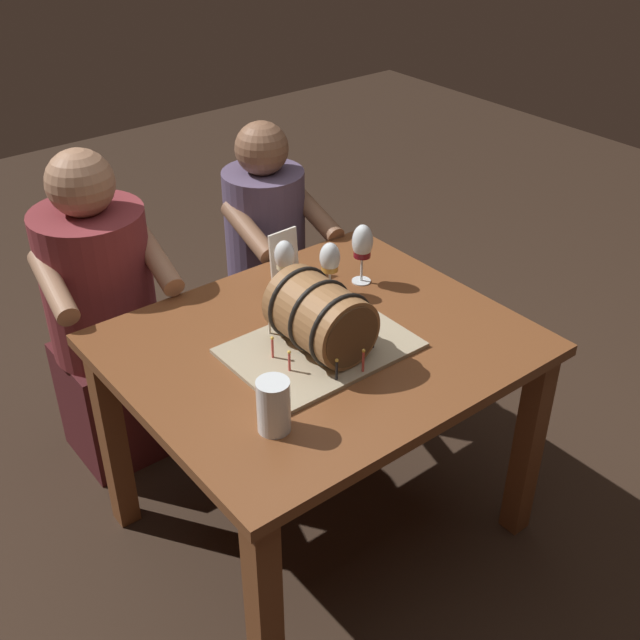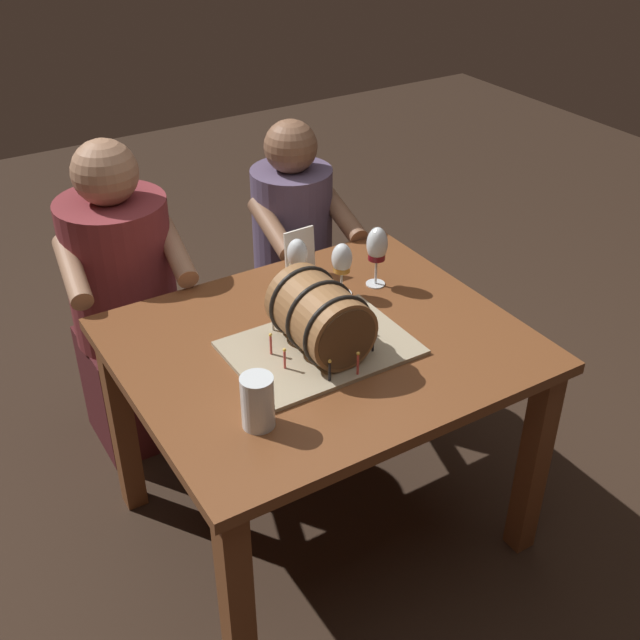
{
  "view_description": "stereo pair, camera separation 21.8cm",
  "coord_description": "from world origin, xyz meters",
  "px_view_note": "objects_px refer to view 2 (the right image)",
  "views": [
    {
      "loc": [
        -1.17,
        -1.48,
        2.02
      ],
      "look_at": [
        -0.03,
        -0.04,
        0.84
      ],
      "focal_mm": 44.33,
      "sensor_mm": 36.0,
      "label": 1
    },
    {
      "loc": [
        -0.99,
        -1.61,
        2.02
      ],
      "look_at": [
        -0.03,
        -0.04,
        0.84
      ],
      "focal_mm": 44.33,
      "sensor_mm": 36.0,
      "label": 2
    }
  ],
  "objects_px": {
    "wine_glass_amber": "(342,261)",
    "wine_glass_red": "(377,247)",
    "person_seated_left": "(126,308)",
    "beer_pint": "(258,404)",
    "person_seated_right": "(294,274)",
    "dining_table": "(321,373)",
    "wine_glass_white": "(297,256)",
    "barrel_cake": "(320,321)",
    "menu_card": "(300,252)"
  },
  "relations": [
    {
      "from": "wine_glass_white",
      "to": "beer_pint",
      "type": "distance_m",
      "value": 0.67
    },
    {
      "from": "dining_table",
      "to": "wine_glass_white",
      "type": "xyz_separation_m",
      "value": [
        0.09,
        0.28,
        0.24
      ]
    },
    {
      "from": "barrel_cake",
      "to": "menu_card",
      "type": "distance_m",
      "value": 0.44
    },
    {
      "from": "wine_glass_white",
      "to": "beer_pint",
      "type": "bearing_deg",
      "value": -128.57
    },
    {
      "from": "wine_glass_amber",
      "to": "wine_glass_red",
      "type": "relative_size",
      "value": 0.88
    },
    {
      "from": "menu_card",
      "to": "person_seated_right",
      "type": "relative_size",
      "value": 0.14
    },
    {
      "from": "beer_pint",
      "to": "menu_card",
      "type": "xyz_separation_m",
      "value": [
        0.47,
        0.61,
        0.01
      ]
    },
    {
      "from": "barrel_cake",
      "to": "wine_glass_white",
      "type": "bearing_deg",
      "value": 70.48
    },
    {
      "from": "person_seated_left",
      "to": "beer_pint",
      "type": "bearing_deg",
      "value": -89.38
    },
    {
      "from": "menu_card",
      "to": "wine_glass_amber",
      "type": "bearing_deg",
      "value": -77.95
    },
    {
      "from": "person_seated_left",
      "to": "person_seated_right",
      "type": "distance_m",
      "value": 0.68
    },
    {
      "from": "dining_table",
      "to": "wine_glass_white",
      "type": "relative_size",
      "value": 6.26
    },
    {
      "from": "barrel_cake",
      "to": "menu_card",
      "type": "relative_size",
      "value": 3.17
    },
    {
      "from": "beer_pint",
      "to": "menu_card",
      "type": "height_order",
      "value": "menu_card"
    },
    {
      "from": "wine_glass_white",
      "to": "person_seated_left",
      "type": "height_order",
      "value": "person_seated_left"
    },
    {
      "from": "barrel_cake",
      "to": "person_seated_right",
      "type": "distance_m",
      "value": 0.94
    },
    {
      "from": "menu_card",
      "to": "person_seated_left",
      "type": "bearing_deg",
      "value": 139.4
    },
    {
      "from": "wine_glass_white",
      "to": "menu_card",
      "type": "bearing_deg",
      "value": 55.79
    },
    {
      "from": "wine_glass_white",
      "to": "wine_glass_red",
      "type": "relative_size",
      "value": 0.89
    },
    {
      "from": "barrel_cake",
      "to": "wine_glass_white",
      "type": "distance_m",
      "value": 0.34
    },
    {
      "from": "wine_glass_red",
      "to": "person_seated_left",
      "type": "bearing_deg",
      "value": 138.76
    },
    {
      "from": "wine_glass_white",
      "to": "menu_card",
      "type": "distance_m",
      "value": 0.11
    },
    {
      "from": "dining_table",
      "to": "wine_glass_amber",
      "type": "distance_m",
      "value": 0.36
    },
    {
      "from": "wine_glass_red",
      "to": "wine_glass_amber",
      "type": "bearing_deg",
      "value": 177.22
    },
    {
      "from": "wine_glass_amber",
      "to": "menu_card",
      "type": "distance_m",
      "value": 0.19
    },
    {
      "from": "wine_glass_amber",
      "to": "wine_glass_red",
      "type": "distance_m",
      "value": 0.13
    },
    {
      "from": "wine_glass_white",
      "to": "person_seated_right",
      "type": "distance_m",
      "value": 0.65
    },
    {
      "from": "wine_glass_red",
      "to": "person_seated_left",
      "type": "distance_m",
      "value": 0.93
    },
    {
      "from": "person_seated_left",
      "to": "wine_glass_red",
      "type": "bearing_deg",
      "value": -41.24
    },
    {
      "from": "wine_glass_red",
      "to": "beer_pint",
      "type": "height_order",
      "value": "wine_glass_red"
    },
    {
      "from": "person_seated_left",
      "to": "person_seated_right",
      "type": "height_order",
      "value": "person_seated_left"
    },
    {
      "from": "wine_glass_amber",
      "to": "person_seated_left",
      "type": "distance_m",
      "value": 0.83
    },
    {
      "from": "wine_glass_red",
      "to": "beer_pint",
      "type": "xyz_separation_m",
      "value": [
        -0.65,
        -0.42,
        -0.07
      ]
    },
    {
      "from": "wine_glass_amber",
      "to": "wine_glass_red",
      "type": "height_order",
      "value": "wine_glass_red"
    },
    {
      "from": "barrel_cake",
      "to": "wine_glass_red",
      "type": "height_order",
      "value": "barrel_cake"
    },
    {
      "from": "person_seated_right",
      "to": "dining_table",
      "type": "bearing_deg",
      "value": -114.1
    },
    {
      "from": "dining_table",
      "to": "beer_pint",
      "type": "distance_m",
      "value": 0.44
    },
    {
      "from": "wine_glass_white",
      "to": "wine_glass_red",
      "type": "bearing_deg",
      "value": -23.38
    },
    {
      "from": "barrel_cake",
      "to": "menu_card",
      "type": "height_order",
      "value": "barrel_cake"
    },
    {
      "from": "wine_glass_amber",
      "to": "person_seated_left",
      "type": "relative_size",
      "value": 0.15
    },
    {
      "from": "beer_pint",
      "to": "dining_table",
      "type": "bearing_deg",
      "value": 35.81
    },
    {
      "from": "menu_card",
      "to": "beer_pint",
      "type": "bearing_deg",
      "value": -129.88
    },
    {
      "from": "person_seated_left",
      "to": "dining_table",
      "type": "bearing_deg",
      "value": -65.87
    },
    {
      "from": "wine_glass_white",
      "to": "beer_pint",
      "type": "relative_size",
      "value": 1.25
    },
    {
      "from": "wine_glass_white",
      "to": "barrel_cake",
      "type": "bearing_deg",
      "value": -109.52
    },
    {
      "from": "dining_table",
      "to": "person_seated_right",
      "type": "xyz_separation_m",
      "value": [
        0.34,
        0.76,
        -0.13
      ]
    },
    {
      "from": "wine_glass_amber",
      "to": "beer_pint",
      "type": "xyz_separation_m",
      "value": [
        -0.52,
        -0.43,
        -0.05
      ]
    },
    {
      "from": "dining_table",
      "to": "wine_glass_amber",
      "type": "xyz_separation_m",
      "value": [
        0.19,
        0.19,
        0.24
      ]
    },
    {
      "from": "wine_glass_red",
      "to": "person_seated_right",
      "type": "bearing_deg",
      "value": 87.88
    },
    {
      "from": "person_seated_left",
      "to": "menu_card",
      "type": "bearing_deg",
      "value": -38.68
    }
  ]
}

